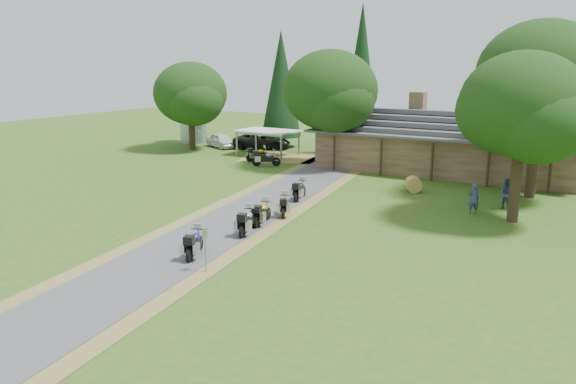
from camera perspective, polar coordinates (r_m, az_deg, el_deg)
The scene contains 24 objects.
ground at distance 28.70m, azimuth -8.73°, elevation -4.64°, with size 120.00×120.00×0.00m, color #355618.
driveway at distance 32.04m, azimuth -4.96°, elevation -2.64°, with size 46.00×46.00×0.00m, color #48494B.
lodge at distance 46.98m, azimuth 16.01°, elevation 5.02°, with size 21.40×9.40×4.90m, color brown, non-canonical shape.
silo at distance 62.07m, azimuth -9.63°, elevation 7.66°, with size 2.88×2.88×5.85m, color gray.
carport at distance 52.97m, azimuth -2.06°, elevation 5.01°, with size 5.49×3.66×2.38m, color white, non-canonical shape.
car_white_sedan at distance 58.31m, azimuth -6.80°, elevation 5.40°, with size 5.39×2.28×1.80m, color white.
car_dark_suv at distance 57.12m, azimuth -2.65°, elevation 5.62°, with size 6.30×2.68×2.41m, color black.
motorcycle_row_a at distance 25.94m, azimuth -9.48°, elevation -5.02°, with size 2.01×0.66×1.38m, color navy, non-canonical shape.
motorcycle_row_b at distance 28.99m, azimuth -4.19°, elevation -2.85°, with size 2.10×0.68×1.43m, color #A3A6AA, non-canonical shape.
motorcycle_row_c at distance 30.58m, azimuth -2.63°, elevation -2.02°, with size 2.04×0.66×1.39m, color #D2A403, non-canonical shape.
motorcycle_row_d at distance 32.33m, azimuth -0.39°, elevation -1.25°, with size 1.89×0.62×1.30m, color #E15507, non-canonical shape.
motorcycle_row_e at distance 35.98m, azimuth 1.20°, elevation 0.31°, with size 2.02×0.66×1.38m, color black, non-canonical shape.
motorcycle_carport_a at distance 49.85m, azimuth -3.01°, elevation 3.92°, with size 2.04×0.67×1.40m, color #E4B200, non-canonical shape.
motorcycle_carport_b at distance 47.57m, azimuth -2.21°, elevation 3.52°, with size 2.13×0.69×1.46m, color gray, non-canonical shape.
person_a at distance 34.21m, azimuth 18.36°, elevation -0.38°, with size 0.62×0.44×2.17m, color #34405E.
person_b at distance 36.11m, azimuth 21.33°, elevation 0.08°, with size 0.62×0.45×2.18m, color #34405E.
hay_bale at distance 39.04m, azimuth 12.63°, elevation 0.76°, with size 1.05×1.05×0.97m, color olive.
sign_post at distance 23.90m, azimuth -8.39°, elevation -5.89°, with size 0.34×0.06×1.91m, color gray, non-canonical shape.
oak_lodge_left at distance 46.59m, azimuth 4.29°, elevation 8.75°, with size 7.75×7.75×10.27m, color #173510, non-canonical shape.
oak_lodge_right at distance 39.10m, azimuth 24.15°, elevation 8.62°, with size 7.97×7.97×12.73m, color #173510, non-canonical shape.
oak_driveway at distance 32.70m, azimuth 22.57°, elevation 6.03°, with size 6.69×6.69×10.41m, color #173510, non-canonical shape.
oak_silo at distance 57.13m, azimuth -9.84°, elevation 8.78°, with size 7.26×7.26×9.01m, color #173510, non-canonical shape.
cedar_near at distance 53.39m, azimuth 7.42°, elevation 11.22°, with size 3.68×3.68×13.96m, color black.
cedar_far at distance 57.95m, azimuth -0.71°, elevation 10.39°, with size 4.12×4.12×11.78m, color black.
Camera 1 is at (17.33, -21.16, 8.71)m, focal length 35.00 mm.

